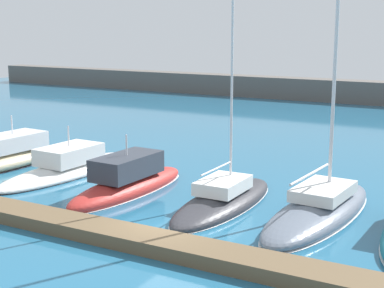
{
  "coord_description": "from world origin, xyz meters",
  "views": [
    {
      "loc": [
        11.94,
        -18.99,
        8.25
      ],
      "look_at": [
        -2.46,
        6.44,
        2.3
      ],
      "focal_mm": 54.98,
      "sensor_mm": 36.0,
      "label": 1
    }
  ],
  "objects_px": {
    "motorboat_red_fourth": "(128,182)",
    "sailboat_slate_sixth": "(319,209)",
    "motorboat_white_third": "(70,168)",
    "sailboat_charcoal_fifth": "(223,200)",
    "motorboat_sand_second": "(3,158)"
  },
  "relations": [
    {
      "from": "motorboat_sand_second",
      "to": "motorboat_white_third",
      "type": "xyz_separation_m",
      "value": [
        4.44,
        0.77,
        -0.22
      ]
    },
    {
      "from": "motorboat_white_third",
      "to": "sailboat_charcoal_fifth",
      "type": "height_order",
      "value": "sailboat_charcoal_fifth"
    },
    {
      "from": "sailboat_charcoal_fifth",
      "to": "sailboat_slate_sixth",
      "type": "distance_m",
      "value": 4.42
    },
    {
      "from": "motorboat_sand_second",
      "to": "sailboat_slate_sixth",
      "type": "relative_size",
      "value": 0.51
    },
    {
      "from": "motorboat_red_fourth",
      "to": "sailboat_slate_sixth",
      "type": "height_order",
      "value": "sailboat_slate_sixth"
    },
    {
      "from": "motorboat_sand_second",
      "to": "motorboat_red_fourth",
      "type": "xyz_separation_m",
      "value": [
        9.64,
        -0.8,
        -0.02
      ]
    },
    {
      "from": "motorboat_red_fourth",
      "to": "sailboat_charcoal_fifth",
      "type": "height_order",
      "value": "sailboat_charcoal_fifth"
    },
    {
      "from": "motorboat_red_fourth",
      "to": "sailboat_charcoal_fifth",
      "type": "xyz_separation_m",
      "value": [
        5.15,
        0.34,
        -0.24
      ]
    },
    {
      "from": "motorboat_white_third",
      "to": "motorboat_red_fourth",
      "type": "relative_size",
      "value": 1.22
    },
    {
      "from": "sailboat_slate_sixth",
      "to": "motorboat_sand_second",
      "type": "bearing_deg",
      "value": 93.69
    },
    {
      "from": "motorboat_red_fourth",
      "to": "sailboat_charcoal_fifth",
      "type": "bearing_deg",
      "value": -84.25
    },
    {
      "from": "motorboat_white_third",
      "to": "sailboat_slate_sixth",
      "type": "xyz_separation_m",
      "value": [
        14.73,
        -0.64,
        0.05
      ]
    },
    {
      "from": "motorboat_red_fourth",
      "to": "sailboat_slate_sixth",
      "type": "relative_size",
      "value": 0.49
    },
    {
      "from": "motorboat_sand_second",
      "to": "motorboat_red_fourth",
      "type": "distance_m",
      "value": 9.68
    },
    {
      "from": "motorboat_white_third",
      "to": "sailboat_slate_sixth",
      "type": "bearing_deg",
      "value": -90.11
    }
  ]
}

